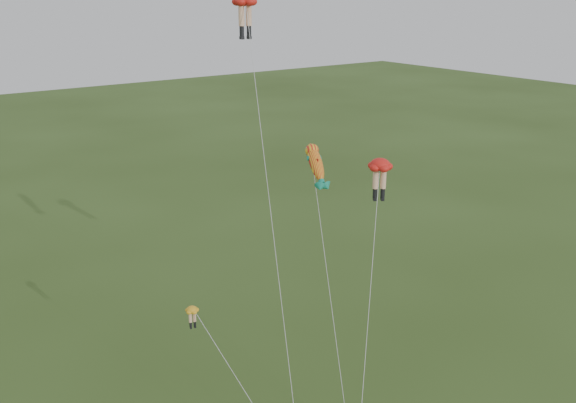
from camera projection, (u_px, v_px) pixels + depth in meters
legs_kite_red_high at (245, 8)px, 40.30m from camera, size 6.11×13.83×25.29m
legs_kite_red_mid at (380, 171)px, 40.10m from camera, size 7.17×6.60×15.48m
legs_kite_yellow at (200, 323)px, 36.69m from camera, size 2.53×9.24×8.19m
fish_kite at (316, 164)px, 39.61m from camera, size 3.56×8.34×16.58m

